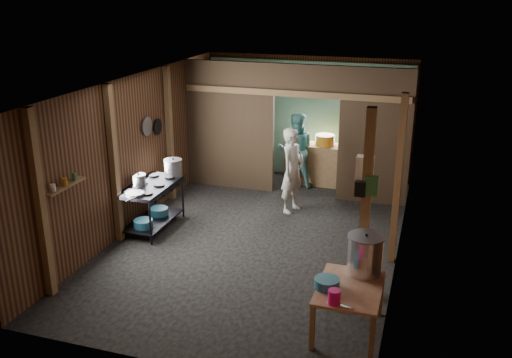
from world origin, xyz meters
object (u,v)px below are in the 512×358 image
(stove_pot_large, at_px, (173,168))
(cook, at_px, (293,170))
(gas_range, at_px, (152,206))
(prep_table, at_px, (348,309))
(stock_pot, at_px, (365,255))
(pink_bucket, at_px, (334,297))
(yellow_tub, at_px, (325,140))

(stove_pot_large, xyz_separation_m, cook, (1.94, 0.96, -0.15))
(gas_range, xyz_separation_m, prep_table, (3.71, -2.05, -0.09))
(prep_table, height_order, stock_pot, stock_pot)
(gas_range, relative_size, stock_pot, 2.57)
(pink_bucket, distance_m, yellow_tub, 5.76)
(stove_pot_large, height_order, stock_pot, stock_pot)
(cook, bearing_deg, yellow_tub, 7.94)
(pink_bucket, height_order, yellow_tub, yellow_tub)
(stove_pot_large, relative_size, yellow_tub, 0.82)
(prep_table, bearing_deg, stock_pot, 74.38)
(stove_pot_large, distance_m, cook, 2.17)
(stock_pot, distance_m, cook, 3.59)
(stove_pot_large, bearing_deg, cook, 26.28)
(gas_range, height_order, cook, cook)
(gas_range, xyz_separation_m, yellow_tub, (2.38, 3.15, 0.56))
(gas_range, distance_m, yellow_tub, 3.99)
(stock_pot, bearing_deg, prep_table, -105.62)
(gas_range, height_order, yellow_tub, yellow_tub)
(yellow_tub, bearing_deg, cook, -99.23)
(pink_bucket, relative_size, cook, 0.11)
(prep_table, distance_m, pink_bucket, 0.59)
(gas_range, bearing_deg, pink_bucket, -34.56)
(gas_range, distance_m, stock_pot, 4.19)
(stock_pot, height_order, yellow_tub, stock_pot)
(gas_range, distance_m, cook, 2.62)
(prep_table, distance_m, stove_pot_large, 4.43)
(stove_pot_large, relative_size, stock_pot, 0.62)
(prep_table, height_order, stove_pot_large, stove_pot_large)
(stock_pot, bearing_deg, cook, 118.57)
(stove_pot_large, bearing_deg, pink_bucket, -41.40)
(stove_pot_large, distance_m, pink_bucket, 4.57)
(prep_table, bearing_deg, cook, 114.29)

